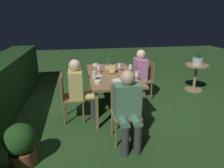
{
  "coord_description": "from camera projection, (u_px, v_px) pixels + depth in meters",
  "views": [
    {
      "loc": [
        -3.82,
        0.67,
        1.86
      ],
      "look_at": [
        0.0,
        0.0,
        0.52
      ],
      "focal_mm": 31.56,
      "sensor_mm": 36.0,
      "label": 1
    }
  ],
  "objects": [
    {
      "name": "wine_glass_e",
      "position": [
        99.0,
        68.0,
        4.03
      ],
      "size": [
        0.08,
        0.08,
        0.17
      ],
      "color": "silver",
      "rests_on": "dining_table"
    },
    {
      "name": "plate_b",
      "position": [
        97.0,
        76.0,
        3.83
      ],
      "size": [
        0.2,
        0.2,
        0.01
      ],
      "primitive_type": "cylinder",
      "color": "silver",
      "rests_on": "dining_table"
    },
    {
      "name": "bowl_bread",
      "position": [
        98.0,
        82.0,
        3.46
      ],
      "size": [
        0.12,
        0.12,
        0.05
      ],
      "color": "silver",
      "rests_on": "dining_table"
    },
    {
      "name": "chair_head_near",
      "position": [
        125.0,
        110.0,
        3.05
      ],
      "size": [
        0.4,
        0.42,
        0.87
      ],
      "color": "brown",
      "rests_on": "ground"
    },
    {
      "name": "ice_bucket",
      "position": [
        198.0,
        61.0,
        4.96
      ],
      "size": [
        0.26,
        0.26,
        0.34
      ],
      "color": "#B2B7BF",
      "rests_on": "side_table"
    },
    {
      "name": "plate_a",
      "position": [
        119.0,
        80.0,
        3.59
      ],
      "size": [
        0.24,
        0.24,
        0.01
      ],
      "primitive_type": "cylinder",
      "color": "silver",
      "rests_on": "dining_table"
    },
    {
      "name": "chair_side_right_a",
      "position": [
        69.0,
        96.0,
        3.6
      ],
      "size": [
        0.42,
        0.4,
        0.87
      ],
      "color": "brown",
      "rests_on": "ground"
    },
    {
      "name": "wine_glass_a",
      "position": [
        137.0,
        74.0,
        3.57
      ],
      "size": [
        0.08,
        0.08,
        0.17
      ],
      "color": "silver",
      "rests_on": "dining_table"
    },
    {
      "name": "plate_c",
      "position": [
        131.0,
        84.0,
        3.39
      ],
      "size": [
        0.23,
        0.23,
        0.01
      ],
      "primitive_type": "cylinder",
      "color": "silver",
      "rests_on": "dining_table"
    },
    {
      "name": "wine_glass_c",
      "position": [
        119.0,
        66.0,
        4.17
      ],
      "size": [
        0.08,
        0.08,
        0.17
      ],
      "color": "silver",
      "rests_on": "dining_table"
    },
    {
      "name": "green_bottle_on_table",
      "position": [
        109.0,
        62.0,
        4.61
      ],
      "size": [
        0.07,
        0.07,
        0.29
      ],
      "color": "#1E5B2D",
      "rests_on": "dining_table"
    },
    {
      "name": "chair_side_left_b",
      "position": [
        145.0,
        78.0,
        4.63
      ],
      "size": [
        0.42,
        0.4,
        0.87
      ],
      "color": "brown",
      "rests_on": "ground"
    },
    {
      "name": "bowl_olives",
      "position": [
        95.0,
        65.0,
        4.68
      ],
      "size": [
        0.13,
        0.13,
        0.04
      ],
      "color": "silver",
      "rests_on": "dining_table"
    },
    {
      "name": "ground_plane",
      "position": [
        112.0,
        107.0,
        4.27
      ],
      "size": [
        16.0,
        16.0,
        0.0
      ],
      "primitive_type": "plane",
      "color": "#26471E"
    },
    {
      "name": "bowl_salad",
      "position": [
        109.0,
        67.0,
        4.43
      ],
      "size": [
        0.15,
        0.15,
        0.05
      ],
      "color": "#BCAD8E",
      "rests_on": "dining_table"
    },
    {
      "name": "side_table",
      "position": [
        196.0,
        73.0,
        5.07
      ],
      "size": [
        0.58,
        0.58,
        0.69
      ],
      "color": "#9E7A51",
      "rests_on": "ground"
    },
    {
      "name": "dining_table",
      "position": [
        112.0,
        76.0,
        4.05
      ],
      "size": [
        1.78,
        0.95,
        0.74
      ],
      "color": "olive",
      "rests_on": "ground"
    },
    {
      "name": "wine_glass_d",
      "position": [
        94.0,
        74.0,
        3.6
      ],
      "size": [
        0.08,
        0.08,
        0.17
      ],
      "color": "silver",
      "rests_on": "dining_table"
    },
    {
      "name": "lantern_centerpiece",
      "position": [
        112.0,
        66.0,
        4.02
      ],
      "size": [
        0.15,
        0.15,
        0.27
      ],
      "color": "black",
      "rests_on": "dining_table"
    },
    {
      "name": "person_in_pink",
      "position": [
        138.0,
        72.0,
        4.55
      ],
      "size": [
        0.38,
        0.47,
        1.15
      ],
      "color": "#C675A3",
      "rests_on": "ground"
    },
    {
      "name": "potted_plant_by_hedge",
      "position": [
        21.0,
        144.0,
        2.51
      ],
      "size": [
        0.4,
        0.4,
        0.59
      ],
      "color": "brown",
      "rests_on": "ground"
    },
    {
      "name": "bowl_dip",
      "position": [
        128.0,
        75.0,
        3.83
      ],
      "size": [
        0.14,
        0.14,
        0.04
      ],
      "color": "silver",
      "rests_on": "dining_table"
    },
    {
      "name": "person_in_green",
      "position": [
        128.0,
        106.0,
        2.82
      ],
      "size": [
        0.48,
        0.38,
        1.15
      ],
      "color": "#4C7A5B",
      "rests_on": "ground"
    },
    {
      "name": "person_in_mustard",
      "position": [
        80.0,
        87.0,
        3.58
      ],
      "size": [
        0.38,
        0.47,
        1.15
      ],
      "color": "tan",
      "rests_on": "ground"
    },
    {
      "name": "wine_glass_b",
      "position": [
        131.0,
        67.0,
        4.05
      ],
      "size": [
        0.08,
        0.08,
        0.17
      ],
      "color": "silver",
      "rests_on": "dining_table"
    }
  ]
}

